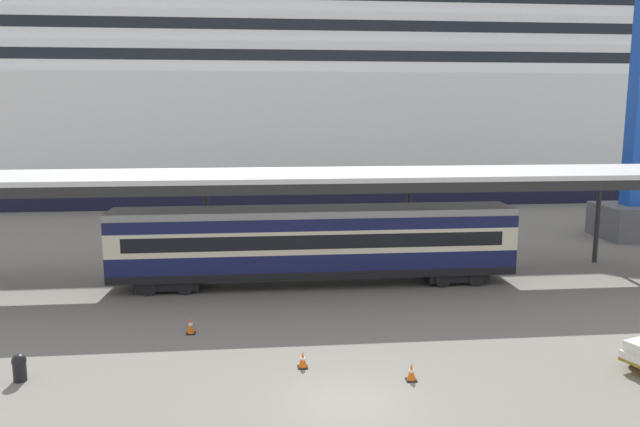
{
  "coord_description": "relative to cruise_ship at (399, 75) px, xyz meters",
  "views": [
    {
      "loc": [
        -2.78,
        -18.11,
        9.14
      ],
      "look_at": [
        0.05,
        9.47,
        4.5
      ],
      "focal_mm": 34.9,
      "sensor_mm": 36.0,
      "label": 1
    }
  ],
  "objects": [
    {
      "name": "quay_bollard",
      "position": [
        -25.06,
        -52.67,
        -12.67
      ],
      "size": [
        0.48,
        0.48,
        0.96
      ],
      "color": "black",
      "rests_on": "ground"
    },
    {
      "name": "traffic_cone_mid",
      "position": [
        -19.73,
        -48.68,
        -12.83
      ],
      "size": [
        0.36,
        0.36,
        0.73
      ],
      "color": "black",
      "rests_on": "ground"
    },
    {
      "name": "platform_canopy",
      "position": [
        -13.96,
        -41.56,
        -7.48
      ],
      "size": [
        46.38,
        6.23,
        5.92
      ],
      "color": "silver",
      "rests_on": "ground"
    },
    {
      "name": "cruise_ship",
      "position": [
        0.0,
        0.0,
        0.0
      ],
      "size": [
        131.33,
        31.67,
        39.16
      ],
      "color": "black",
      "rests_on": "ground"
    },
    {
      "name": "traffic_cone_near",
      "position": [
        -15.38,
        -52.56,
        -12.89
      ],
      "size": [
        0.36,
        0.36,
        0.6
      ],
      "color": "black",
      "rests_on": "ground"
    },
    {
      "name": "train_carriage",
      "position": [
        -13.96,
        -41.95,
        -10.88
      ],
      "size": [
        20.86,
        2.81,
        4.11
      ],
      "color": "black",
      "rests_on": "ground"
    },
    {
      "name": "traffic_cone_far",
      "position": [
        -11.77,
        -54.01,
        -12.89
      ],
      "size": [
        0.36,
        0.36,
        0.62
      ],
      "color": "black",
      "rests_on": "ground"
    },
    {
      "name": "ground_plane",
      "position": [
        -14.14,
        -55.48,
        -13.19
      ],
      "size": [
        400.0,
        400.0,
        0.0
      ],
      "primitive_type": "plane",
      "color": "slate"
    }
  ]
}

